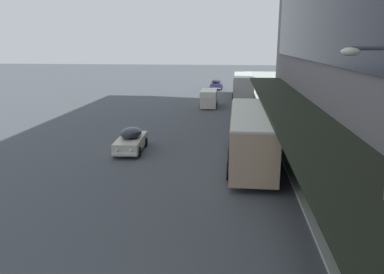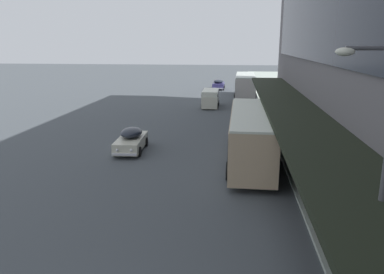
% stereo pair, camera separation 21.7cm
% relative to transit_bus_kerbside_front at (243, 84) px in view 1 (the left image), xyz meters
% --- Properties ---
extents(transit_bus_kerbside_front, '(2.86, 10.24, 3.07)m').
position_rel_transit_bus_kerbside_front_xyz_m(transit_bus_kerbside_front, '(0.00, 0.00, 0.00)').
color(transit_bus_kerbside_front, beige).
rests_on(transit_bus_kerbside_front, ground).
extents(transit_bus_kerbside_rear, '(2.76, 10.78, 3.16)m').
position_rel_transit_bus_kerbside_front_xyz_m(transit_bus_kerbside_rear, '(-0.29, -28.13, 0.04)').
color(transit_bus_kerbside_rear, tan).
rests_on(transit_bus_kerbside_rear, ground).
extents(sedan_second_near, '(1.89, 4.42, 1.56)m').
position_rel_transit_bus_kerbside_front_xyz_m(sedan_second_near, '(-3.94, 8.98, -1.00)').
color(sedan_second_near, navy).
rests_on(sedan_second_near, ground).
extents(sedan_far_back, '(1.95, 4.31, 1.57)m').
position_rel_transit_bus_kerbside_front_xyz_m(sedan_far_back, '(-8.21, -26.56, -1.01)').
color(sedan_far_back, beige).
rests_on(sedan_far_back, ground).
extents(vw_van, '(1.94, 4.57, 1.96)m').
position_rel_transit_bus_kerbside_front_xyz_m(vw_van, '(-4.08, -8.01, -0.68)').
color(vw_van, beige).
rests_on(vw_van, ground).
extents(street_lamp, '(1.50, 0.28, 6.98)m').
position_rel_transit_bus_kerbside_front_xyz_m(street_lamp, '(2.16, -41.47, 2.44)').
color(street_lamp, '#4C4C51').
rests_on(street_lamp, sidewalk_kerb).
extents(fire_hydrant, '(0.20, 0.40, 0.70)m').
position_rel_transit_bus_kerbside_front_xyz_m(fire_hydrant, '(2.17, -37.40, -1.28)').
color(fire_hydrant, red).
rests_on(fire_hydrant, sidewalk_kerb).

